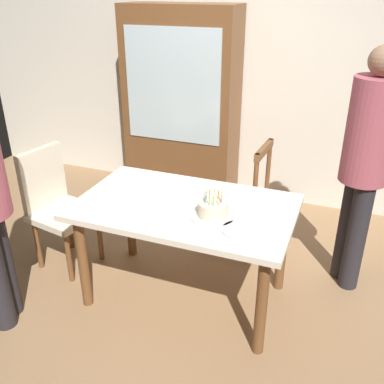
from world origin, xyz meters
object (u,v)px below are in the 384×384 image
plate_near_celebrant (118,207)px  china_cabinet (182,107)px  chair_spindle_back (240,200)px  person_guest (366,160)px  dining_table (185,218)px  plate_far_side (186,190)px  plate_near_guest (240,230)px  chair_upholstered (56,202)px  birthday_cake (213,210)px

plate_near_celebrant → china_cabinet: (-0.26, 1.75, 0.20)m
chair_spindle_back → person_guest: 1.04m
dining_table → plate_far_side: bearing=110.1°
plate_near_celebrant → plate_near_guest: bearing=0.0°
plate_near_celebrant → china_cabinet: size_ratio=0.12×
chair_spindle_back → person_guest: person_guest is taller
dining_table → chair_upholstered: (-1.10, 0.06, -0.11)m
chair_spindle_back → person_guest: (0.88, -0.15, 0.53)m
chair_upholstered → plate_far_side: bearing=7.7°
plate_near_guest → chair_upholstered: size_ratio=0.23×
plate_far_side → chair_upholstered: bearing=-172.3°
chair_spindle_back → china_cabinet: size_ratio=0.50×
birthday_cake → chair_upholstered: 1.36m
chair_spindle_back → person_guest: size_ratio=0.55×
person_guest → china_cabinet: bearing=151.1°
birthday_cake → plate_near_celebrant: bearing=-170.6°
plate_near_celebrant → person_guest: (1.46, 0.80, 0.24)m
chair_spindle_back → china_cabinet: 1.26m
dining_table → birthday_cake: size_ratio=5.12×
chair_upholstered → chair_spindle_back: bearing=28.4°
birthday_cake → plate_near_guest: size_ratio=1.27×
dining_table → birthday_cake: birthday_cake is taller
birthday_cake → china_cabinet: (-0.88, 1.65, 0.16)m
birthday_cake → plate_far_side: (-0.30, 0.29, -0.04)m
dining_table → chair_upholstered: chair_upholstered is taller
plate_far_side → china_cabinet: china_cabinet is taller
dining_table → china_cabinet: 1.72m
dining_table → chair_upholstered: 1.11m
birthday_cake → china_cabinet: china_cabinet is taller
chair_spindle_back → plate_near_guest: bearing=-75.4°
plate_far_side → chair_spindle_back: 0.68m
plate_near_guest → chair_spindle_back: size_ratio=0.23×
person_guest → china_cabinet: china_cabinet is taller
dining_table → birthday_cake: 0.29m
birthday_cake → plate_near_celebrant: size_ratio=1.27×
plate_near_guest → china_cabinet: (-1.09, 1.75, 0.20)m
dining_table → person_guest: bearing=29.5°
china_cabinet → person_guest: bearing=-28.9°
birthday_cake → chair_upholstered: (-1.33, 0.15, -0.26)m
plate_far_side → plate_near_guest: same height
dining_table → chair_spindle_back: size_ratio=1.51×
plate_near_guest → person_guest: bearing=51.4°
plate_far_side → plate_near_guest: bearing=-38.0°
dining_table → china_cabinet: bearing=112.9°
birthday_cake → chair_spindle_back: size_ratio=0.29×
plate_near_guest → plate_near_celebrant: bearing=180.0°
plate_near_guest → plate_far_side: bearing=142.0°
chair_spindle_back → china_cabinet: bearing=136.3°
birthday_cake → plate_near_guest: 0.23m
plate_far_side → chair_upholstered: 1.07m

